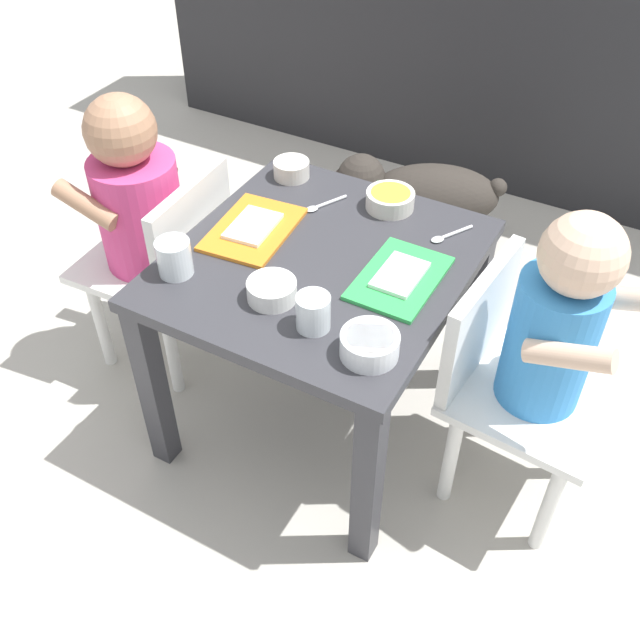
% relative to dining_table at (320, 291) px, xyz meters
% --- Properties ---
extents(ground_plane, '(7.00, 7.00, 0.00)m').
position_rel_dining_table_xyz_m(ground_plane, '(0.00, 0.00, -0.37)').
color(ground_plane, '#B2ADA3').
extents(kitchen_cabinet_back, '(2.38, 0.33, 0.91)m').
position_rel_dining_table_xyz_m(kitchen_cabinet_back, '(0.00, 1.26, 0.09)').
color(kitchen_cabinet_back, '#232326').
rests_on(kitchen_cabinet_back, ground).
extents(dining_table, '(0.53, 0.57, 0.45)m').
position_rel_dining_table_xyz_m(dining_table, '(0.00, 0.00, 0.00)').
color(dining_table, '#333338').
rests_on(dining_table, ground).
extents(seated_child_left, '(0.29, 0.29, 0.67)m').
position_rel_dining_table_xyz_m(seated_child_left, '(-0.43, 0.00, 0.05)').
color(seated_child_left, white).
rests_on(seated_child_left, ground).
extents(seated_child_right, '(0.30, 0.30, 0.68)m').
position_rel_dining_table_xyz_m(seated_child_right, '(0.43, 0.03, 0.05)').
color(seated_child_right, white).
rests_on(seated_child_right, ground).
extents(dog, '(0.45, 0.31, 0.30)m').
position_rel_dining_table_xyz_m(dog, '(-0.06, 0.68, -0.17)').
color(dog, '#332D28').
rests_on(dog, ground).
extents(food_tray_left, '(0.16, 0.22, 0.02)m').
position_rel_dining_table_xyz_m(food_tray_left, '(-0.16, 0.01, 0.09)').
color(food_tray_left, orange).
rests_on(food_tray_left, dining_table).
extents(food_tray_right, '(0.14, 0.20, 0.02)m').
position_rel_dining_table_xyz_m(food_tray_right, '(0.16, 0.01, 0.09)').
color(food_tray_right, green).
rests_on(food_tray_right, dining_table).
extents(water_cup_left, '(0.06, 0.06, 0.07)m').
position_rel_dining_table_xyz_m(water_cup_left, '(-0.21, -0.16, 0.11)').
color(water_cup_left, white).
rests_on(water_cup_left, dining_table).
extents(water_cup_right, '(0.06, 0.06, 0.06)m').
position_rel_dining_table_xyz_m(water_cup_right, '(0.08, -0.17, 0.11)').
color(water_cup_right, white).
rests_on(water_cup_right, dining_table).
extents(veggie_bowl_near, '(0.10, 0.10, 0.04)m').
position_rel_dining_table_xyz_m(veggie_bowl_near, '(0.04, 0.22, 0.10)').
color(veggie_bowl_near, silver).
rests_on(veggie_bowl_near, dining_table).
extents(cereal_bowl_left_side, '(0.09, 0.09, 0.04)m').
position_rel_dining_table_xyz_m(cereal_bowl_left_side, '(-0.02, -0.14, 0.10)').
color(cereal_bowl_left_side, white).
rests_on(cereal_bowl_left_side, dining_table).
extents(veggie_bowl_far, '(0.10, 0.10, 0.04)m').
position_rel_dining_table_xyz_m(veggie_bowl_far, '(0.19, -0.18, 0.10)').
color(veggie_bowl_far, white).
rests_on(veggie_bowl_far, dining_table).
extents(cereal_bowl_right_side, '(0.08, 0.08, 0.04)m').
position_rel_dining_table_xyz_m(cereal_bowl_right_side, '(-0.19, 0.22, 0.10)').
color(cereal_bowl_right_side, silver).
rests_on(cereal_bowl_right_side, dining_table).
extents(spoon_by_left_tray, '(0.06, 0.09, 0.01)m').
position_rel_dining_table_xyz_m(spoon_by_left_tray, '(0.18, 0.18, 0.08)').
color(spoon_by_left_tray, silver).
rests_on(spoon_by_left_tray, dining_table).
extents(spoon_by_right_tray, '(0.06, 0.09, 0.01)m').
position_rel_dining_table_xyz_m(spoon_by_right_tray, '(-0.08, 0.15, 0.08)').
color(spoon_by_right_tray, silver).
rests_on(spoon_by_right_tray, dining_table).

